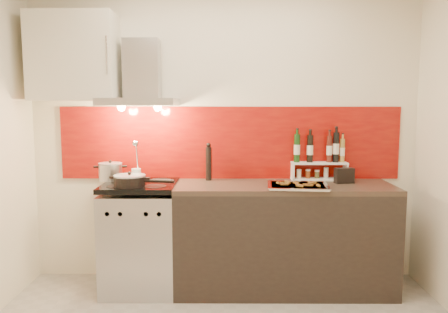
{
  "coord_description": "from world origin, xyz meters",
  "views": [
    {
      "loc": [
        0.02,
        -2.47,
        1.56
      ],
      "look_at": [
        0.0,
        0.95,
        1.15
      ],
      "focal_mm": 35.0,
      "sensor_mm": 36.0,
      "label": 1
    }
  ],
  "objects_px": {
    "counter": "(283,237)",
    "baking_tray": "(298,186)",
    "pepper_mill": "(209,162)",
    "stock_pot": "(110,171)",
    "range_stove": "(141,238)",
    "saute_pan": "(131,180)"
  },
  "relations": [
    {
      "from": "range_stove",
      "to": "pepper_mill",
      "type": "xyz_separation_m",
      "value": [
        0.56,
        0.2,
        0.62
      ]
    },
    {
      "from": "range_stove",
      "to": "stock_pot",
      "type": "height_order",
      "value": "stock_pot"
    },
    {
      "from": "baking_tray",
      "to": "pepper_mill",
      "type": "bearing_deg",
      "value": 155.03
    },
    {
      "from": "counter",
      "to": "stock_pot",
      "type": "xyz_separation_m",
      "value": [
        -1.48,
        0.14,
        0.54
      ]
    },
    {
      "from": "pepper_mill",
      "to": "stock_pot",
      "type": "bearing_deg",
      "value": -175.98
    },
    {
      "from": "counter",
      "to": "baking_tray",
      "type": "distance_m",
      "value": 0.5
    },
    {
      "from": "saute_pan",
      "to": "baking_tray",
      "type": "xyz_separation_m",
      "value": [
        1.34,
        -0.0,
        -0.04
      ]
    },
    {
      "from": "range_stove",
      "to": "saute_pan",
      "type": "bearing_deg",
      "value": -108.71
    },
    {
      "from": "stock_pot",
      "to": "baking_tray",
      "type": "bearing_deg",
      "value": -10.05
    },
    {
      "from": "range_stove",
      "to": "counter",
      "type": "distance_m",
      "value": 1.2
    },
    {
      "from": "counter",
      "to": "saute_pan",
      "type": "distance_m",
      "value": 1.35
    },
    {
      "from": "baking_tray",
      "to": "saute_pan",
      "type": "bearing_deg",
      "value": 179.97
    },
    {
      "from": "stock_pot",
      "to": "baking_tray",
      "type": "relative_size",
      "value": 0.4
    },
    {
      "from": "counter",
      "to": "saute_pan",
      "type": "height_order",
      "value": "saute_pan"
    },
    {
      "from": "range_stove",
      "to": "saute_pan",
      "type": "distance_m",
      "value": 0.53
    },
    {
      "from": "counter",
      "to": "stock_pot",
      "type": "distance_m",
      "value": 1.58
    },
    {
      "from": "stock_pot",
      "to": "baking_tray",
      "type": "height_order",
      "value": "stock_pot"
    },
    {
      "from": "saute_pan",
      "to": "baking_tray",
      "type": "bearing_deg",
      "value": -0.03
    },
    {
      "from": "counter",
      "to": "stock_pot",
      "type": "relative_size",
      "value": 8.9
    },
    {
      "from": "range_stove",
      "to": "stock_pot",
      "type": "xyz_separation_m",
      "value": [
        -0.28,
        0.14,
        0.54
      ]
    },
    {
      "from": "stock_pot",
      "to": "saute_pan",
      "type": "relative_size",
      "value": 0.41
    },
    {
      "from": "baking_tray",
      "to": "range_stove",
      "type": "bearing_deg",
      "value": 173.88
    }
  ]
}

